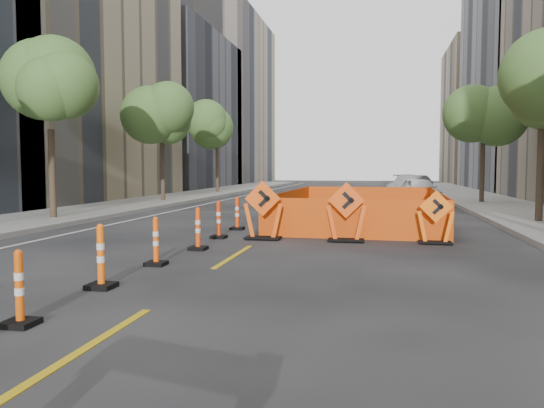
% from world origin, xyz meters
% --- Properties ---
extents(ground_plane, '(140.00, 140.00, 0.00)m').
position_xyz_m(ground_plane, '(0.00, 0.00, 0.00)').
color(ground_plane, black).
extents(sidewalk_left, '(4.00, 90.00, 0.15)m').
position_xyz_m(sidewalk_left, '(-9.00, 12.00, 0.07)').
color(sidewalk_left, gray).
rests_on(sidewalk_left, ground).
extents(bld_left_d, '(12.00, 16.00, 14.00)m').
position_xyz_m(bld_left_d, '(-17.00, 39.20, 7.00)').
color(bld_left_d, '#4C4C51').
rests_on(bld_left_d, ground).
extents(bld_left_e, '(12.00, 20.00, 20.00)m').
position_xyz_m(bld_left_e, '(-17.00, 55.60, 10.00)').
color(bld_left_e, gray).
rests_on(bld_left_e, ground).
extents(bld_right_e, '(12.00, 14.00, 16.00)m').
position_xyz_m(bld_right_e, '(17.00, 58.60, 8.00)').
color(bld_right_e, tan).
rests_on(bld_right_e, ground).
extents(tree_l_b, '(2.80, 2.80, 5.95)m').
position_xyz_m(tree_l_b, '(-8.40, 10.00, 4.53)').
color(tree_l_b, '#382B1E').
rests_on(tree_l_b, ground).
extents(tree_l_c, '(2.80, 2.80, 5.95)m').
position_xyz_m(tree_l_c, '(-8.40, 20.00, 4.53)').
color(tree_l_c, '#382B1E').
rests_on(tree_l_c, ground).
extents(tree_l_d, '(2.80, 2.80, 5.95)m').
position_xyz_m(tree_l_d, '(-8.40, 30.00, 4.53)').
color(tree_l_d, '#382B1E').
rests_on(tree_l_d, ground).
extents(tree_r_b, '(2.80, 2.80, 5.95)m').
position_xyz_m(tree_r_b, '(8.40, 12.00, 4.53)').
color(tree_r_b, '#382B1E').
rests_on(tree_r_b, ground).
extents(tree_r_c, '(2.80, 2.80, 5.95)m').
position_xyz_m(tree_r_c, '(8.40, 22.00, 4.53)').
color(tree_r_c, '#382B1E').
rests_on(tree_r_c, ground).
extents(channelizer_2, '(0.38, 0.38, 0.95)m').
position_xyz_m(channelizer_2, '(-1.22, -1.46, 0.48)').
color(channelizer_2, '#DA4E09').
rests_on(channelizer_2, ground).
extents(channelizer_3, '(0.41, 0.41, 1.05)m').
position_xyz_m(channelizer_3, '(-1.28, 0.59, 0.52)').
color(channelizer_3, '#FF5F0A').
rests_on(channelizer_3, ground).
extents(channelizer_4, '(0.38, 0.38, 0.97)m').
position_xyz_m(channelizer_4, '(-1.23, 2.64, 0.49)').
color(channelizer_4, '#FF530A').
rests_on(channelizer_4, ground).
extents(channelizer_5, '(0.40, 0.40, 1.01)m').
position_xyz_m(channelizer_5, '(-1.07, 4.69, 0.50)').
color(channelizer_5, '#FF450A').
rests_on(channelizer_5, ground).
extents(channelizer_6, '(0.41, 0.41, 1.04)m').
position_xyz_m(channelizer_6, '(-1.19, 6.74, 0.52)').
color(channelizer_6, red).
rests_on(channelizer_6, ground).
extents(channelizer_7, '(0.40, 0.40, 1.02)m').
position_xyz_m(channelizer_7, '(-1.22, 8.79, 0.51)').
color(channelizer_7, '#F33F0A').
rests_on(channelizer_7, ground).
extents(chevron_sign_left, '(1.18, 0.88, 1.59)m').
position_xyz_m(chevron_sign_left, '(0.05, 6.73, 0.80)').
color(chevron_sign_left, '#FF500A').
rests_on(chevron_sign_left, ground).
extents(chevron_sign_center, '(1.05, 0.64, 1.56)m').
position_xyz_m(chevron_sign_center, '(2.28, 6.74, 0.78)').
color(chevron_sign_center, '#FC4D0A').
rests_on(chevron_sign_center, ground).
extents(chevron_sign_right, '(0.94, 0.60, 1.37)m').
position_xyz_m(chevron_sign_right, '(4.52, 6.78, 0.68)').
color(chevron_sign_right, '#FF650A').
rests_on(chevron_sign_right, ground).
extents(safety_fence, '(5.42, 8.94, 1.10)m').
position_xyz_m(safety_fence, '(2.54, 11.64, 0.55)').
color(safety_fence, '#DB4C0B').
rests_on(safety_fence, ground).
extents(parked_car_near, '(2.53, 4.32, 1.38)m').
position_xyz_m(parked_car_near, '(5.32, 22.97, 0.69)').
color(parked_car_near, white).
rests_on(parked_car_near, ground).
extents(parked_car_mid, '(3.17, 4.58, 1.43)m').
position_xyz_m(parked_car_mid, '(5.14, 27.77, 0.72)').
color(parked_car_mid, '#97979C').
rests_on(parked_car_mid, ground).
extents(parked_car_far, '(2.32, 4.97, 1.41)m').
position_xyz_m(parked_car_far, '(5.27, 32.96, 0.70)').
color(parked_car_far, black).
rests_on(parked_car_far, ground).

